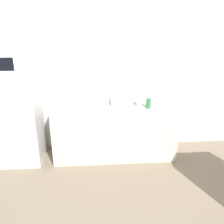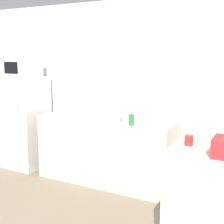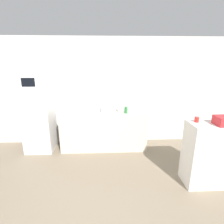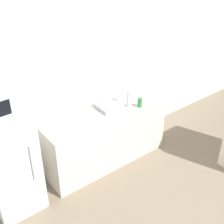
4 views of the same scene
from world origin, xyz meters
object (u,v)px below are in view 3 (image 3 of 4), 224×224
object	(u,v)px
bottle_short	(126,110)
basket	(224,121)
refrigerator	(39,120)
microwave	(34,81)
bottle_tall	(120,106)
jar	(197,120)

from	to	relation	value
bottle_short	basket	distance (m)	1.85
refrigerator	microwave	distance (m)	0.89
bottle_tall	jar	xyz separation A→B (m)	(1.14, -1.21, 0.07)
microwave	bottle_short	size ratio (longest dim) A/B	3.40
refrigerator	basket	size ratio (longest dim) A/B	6.00
bottle_short	basket	xyz separation A→B (m)	(1.35, -1.26, 0.16)
basket	jar	xyz separation A→B (m)	(-0.34, 0.16, -0.03)
refrigerator	microwave	world-z (taller)	microwave
microwave	basket	distance (m)	3.68
microwave	jar	bearing A→B (deg)	-23.57
bottle_tall	basket	bearing A→B (deg)	-42.80
jar	refrigerator	bearing A→B (deg)	156.41
bottle_tall	jar	distance (m)	1.66
microwave	bottle_short	bearing A→B (deg)	-5.92
bottle_tall	bottle_short	bearing A→B (deg)	-39.00
refrigerator	microwave	xyz separation A→B (m)	(-0.00, -0.00, 0.89)
jar	basket	bearing A→B (deg)	-24.79
microwave	jar	xyz separation A→B (m)	(3.01, -1.31, -0.48)
basket	jar	distance (m)	0.37
bottle_short	basket	size ratio (longest dim) A/B	0.60
basket	jar	bearing A→B (deg)	155.21
refrigerator	jar	distance (m)	3.31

